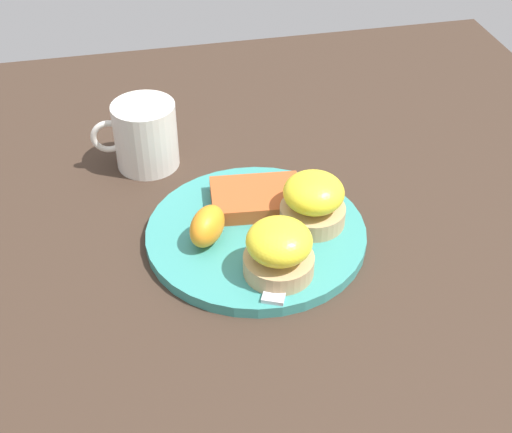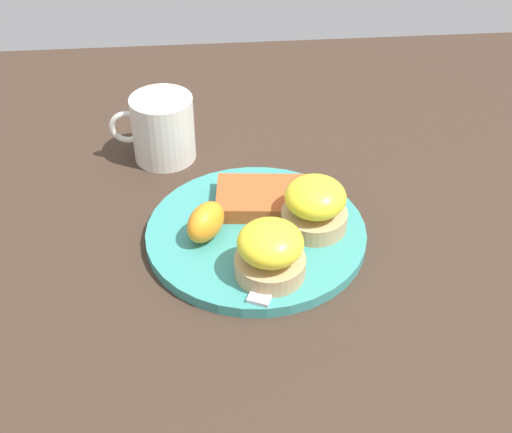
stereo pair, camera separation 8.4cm
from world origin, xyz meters
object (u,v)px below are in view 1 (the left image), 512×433
object	(u,v)px
orange_wedge	(207,226)
cup	(145,135)
sandwich_benedict_right	(313,201)
fork	(288,241)
hashbrown_patty	(257,198)
sandwich_benedict_left	(279,250)

from	to	relation	value
orange_wedge	cup	size ratio (longest dim) A/B	0.52
cup	sandwich_benedict_right	bearing A→B (deg)	133.97
orange_wedge	cup	distance (m)	0.20
fork	cup	distance (m)	0.26
sandwich_benedict_right	orange_wedge	size ratio (longest dim) A/B	1.32
fork	hashbrown_patty	bearing A→B (deg)	-75.87
sandwich_benedict_left	hashbrown_patty	size ratio (longest dim) A/B	0.71
orange_wedge	fork	bearing A→B (deg)	165.26
sandwich_benedict_left	fork	bearing A→B (deg)	-116.40
sandwich_benedict_right	fork	world-z (taller)	sandwich_benedict_right
orange_wedge	sandwich_benedict_left	bearing A→B (deg)	134.49
sandwich_benedict_right	cup	size ratio (longest dim) A/B	0.69
hashbrown_patty	cup	xyz separation A→B (m)	(0.12, -0.14, 0.02)
sandwich_benedict_left	orange_wedge	distance (m)	0.10
hashbrown_patty	orange_wedge	world-z (taller)	orange_wedge
hashbrown_patty	orange_wedge	size ratio (longest dim) A/B	1.87
orange_wedge	cup	bearing A→B (deg)	-74.97
sandwich_benedict_right	cup	bearing A→B (deg)	-46.03
cup	fork	bearing A→B (deg)	123.09
sandwich_benedict_left	fork	xyz separation A→B (m)	(-0.02, -0.05, -0.03)
sandwich_benedict_right	hashbrown_patty	distance (m)	0.08
sandwich_benedict_left	orange_wedge	xyz separation A→B (m)	(0.07, -0.07, -0.01)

